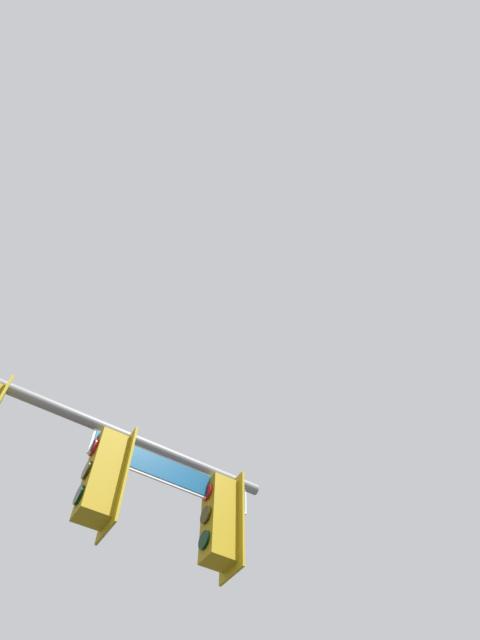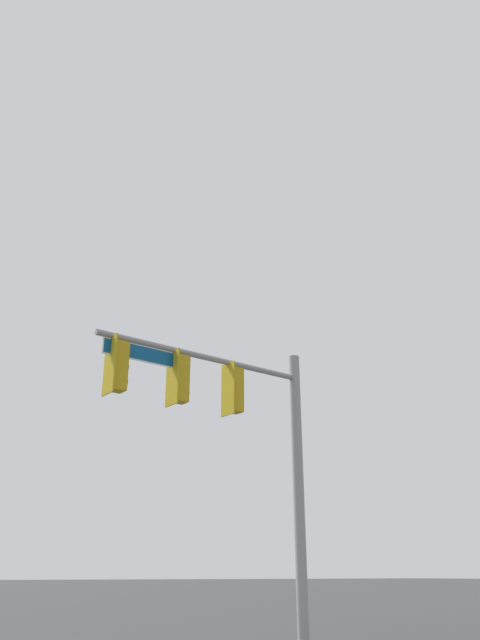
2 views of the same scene
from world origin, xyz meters
name	(u,v)px [view 2 (image 2 of 2)]	position (x,y,z in m)	size (l,w,h in m)	color
signal_pole_near	(237,428)	(-5.75, -6.80, 4.75)	(5.79, 1.10, 6.94)	gray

